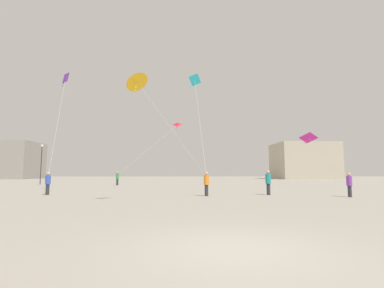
{
  "coord_description": "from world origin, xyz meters",
  "views": [
    {
      "loc": [
        -1.11,
        -5.88,
        1.51
      ],
      "look_at": [
        0.0,
        21.55,
        4.37
      ],
      "focal_mm": 26.65,
      "sensor_mm": 36.0,
      "label": 1
    }
  ],
  "objects_px": {
    "person_in_blue": "(48,182)",
    "kite_crimson_delta": "(176,126)",
    "lamppost_east": "(41,158)",
    "building_centre_hall": "(304,161)",
    "person_in_purple": "(349,184)",
    "kite_cyan_delta": "(195,81)",
    "kite_amber_diamond": "(137,82)",
    "person_in_green": "(117,178)",
    "kite_violet_delta": "(65,79)",
    "kite_magenta_delta": "(309,138)",
    "person_in_teal": "(268,181)",
    "person_in_orange": "(206,183)"
  },
  "relations": [
    {
      "from": "kite_cyan_delta",
      "to": "lamppost_east",
      "type": "distance_m",
      "value": 27.56
    },
    {
      "from": "person_in_green",
      "to": "kite_crimson_delta",
      "type": "xyz_separation_m",
      "value": [
        7.48,
        3.86,
        7.49
      ]
    },
    {
      "from": "person_in_green",
      "to": "person_in_teal",
      "type": "bearing_deg",
      "value": 117.78
    },
    {
      "from": "person_in_blue",
      "to": "lamppost_east",
      "type": "bearing_deg",
      "value": -85.9
    },
    {
      "from": "person_in_blue",
      "to": "kite_amber_diamond",
      "type": "relative_size",
      "value": 0.28
    },
    {
      "from": "kite_magenta_delta",
      "to": "kite_crimson_delta",
      "type": "xyz_separation_m",
      "value": [
        -16.3,
        7.79,
        2.67
      ]
    },
    {
      "from": "kite_violet_delta",
      "to": "person_in_purple",
      "type": "bearing_deg",
      "value": -17.82
    },
    {
      "from": "person_in_blue",
      "to": "kite_crimson_delta",
      "type": "xyz_separation_m",
      "value": [
        8.79,
        20.54,
        7.59
      ]
    },
    {
      "from": "kite_amber_diamond",
      "to": "lamppost_east",
      "type": "distance_m",
      "value": 32.32
    },
    {
      "from": "kite_cyan_delta",
      "to": "building_centre_hall",
      "type": "bearing_deg",
      "value": 58.6
    },
    {
      "from": "person_in_purple",
      "to": "lamppost_east",
      "type": "distance_m",
      "value": 38.77
    },
    {
      "from": "person_in_teal",
      "to": "person_in_purple",
      "type": "distance_m",
      "value": 5.14
    },
    {
      "from": "person_in_orange",
      "to": "kite_amber_diamond",
      "type": "xyz_separation_m",
      "value": [
        -4.06,
        -4.97,
        5.37
      ]
    },
    {
      "from": "person_in_green",
      "to": "kite_cyan_delta",
      "type": "xyz_separation_m",
      "value": [
        9.44,
        -12.81,
        8.79
      ]
    },
    {
      "from": "person_in_green",
      "to": "person_in_teal",
      "type": "distance_m",
      "value": 22.6
    },
    {
      "from": "person_in_purple",
      "to": "kite_cyan_delta",
      "type": "relative_size",
      "value": 0.17
    },
    {
      "from": "person_in_green",
      "to": "kite_crimson_delta",
      "type": "height_order",
      "value": "kite_crimson_delta"
    },
    {
      "from": "lamppost_east",
      "to": "person_in_green",
      "type": "bearing_deg",
      "value": -18.16
    },
    {
      "from": "kite_violet_delta",
      "to": "lamppost_east",
      "type": "xyz_separation_m",
      "value": [
        -9.54,
        16.4,
        -6.15
      ]
    },
    {
      "from": "person_in_orange",
      "to": "building_centre_hall",
      "type": "distance_m",
      "value": 71.45
    },
    {
      "from": "person_in_green",
      "to": "kite_magenta_delta",
      "type": "xyz_separation_m",
      "value": [
        23.79,
        -3.93,
        4.82
      ]
    },
    {
      "from": "person_in_purple",
      "to": "building_centre_hall",
      "type": "distance_m",
      "value": 68.65
    },
    {
      "from": "person_in_green",
      "to": "person_in_orange",
      "type": "distance_m",
      "value": 20.75
    },
    {
      "from": "lamppost_east",
      "to": "building_centre_hall",
      "type": "bearing_deg",
      "value": 35.87
    },
    {
      "from": "building_centre_hall",
      "to": "person_in_blue",
      "type": "bearing_deg",
      "value": -126.8
    },
    {
      "from": "person_in_blue",
      "to": "kite_cyan_delta",
      "type": "xyz_separation_m",
      "value": [
        10.75,
        3.87,
        8.89
      ]
    },
    {
      "from": "kite_magenta_delta",
      "to": "building_centre_hall",
      "type": "bearing_deg",
      "value": 66.95
    },
    {
      "from": "kite_cyan_delta",
      "to": "kite_magenta_delta",
      "type": "bearing_deg",
      "value": 31.74
    },
    {
      "from": "person_in_orange",
      "to": "person_in_green",
      "type": "bearing_deg",
      "value": -81.19
    },
    {
      "from": "kite_amber_diamond",
      "to": "kite_cyan_delta",
      "type": "bearing_deg",
      "value": 71.21
    },
    {
      "from": "person_in_green",
      "to": "kite_magenta_delta",
      "type": "relative_size",
      "value": 0.11
    },
    {
      "from": "person_in_teal",
      "to": "person_in_green",
      "type": "bearing_deg",
      "value": -118.71
    },
    {
      "from": "kite_violet_delta",
      "to": "kite_crimson_delta",
      "type": "bearing_deg",
      "value": 59.64
    },
    {
      "from": "kite_cyan_delta",
      "to": "person_in_purple",
      "type": "bearing_deg",
      "value": -34.19
    },
    {
      "from": "person_in_purple",
      "to": "kite_crimson_delta",
      "type": "bearing_deg",
      "value": -15.52
    },
    {
      "from": "kite_magenta_delta",
      "to": "person_in_orange",
      "type": "bearing_deg",
      "value": -134.07
    },
    {
      "from": "kite_amber_diamond",
      "to": "building_centre_hall",
      "type": "relative_size",
      "value": 0.35
    },
    {
      "from": "kite_magenta_delta",
      "to": "building_centre_hall",
      "type": "height_order",
      "value": "building_centre_hall"
    },
    {
      "from": "person_in_blue",
      "to": "kite_violet_delta",
      "type": "height_order",
      "value": "kite_violet_delta"
    },
    {
      "from": "kite_magenta_delta",
      "to": "kite_violet_delta",
      "type": "distance_m",
      "value": 27.63
    },
    {
      "from": "kite_violet_delta",
      "to": "kite_amber_diamond",
      "type": "relative_size",
      "value": 1.58
    },
    {
      "from": "kite_magenta_delta",
      "to": "kite_amber_diamond",
      "type": "relative_size",
      "value": 2.79
    },
    {
      "from": "person_in_blue",
      "to": "person_in_green",
      "type": "height_order",
      "value": "person_in_green"
    },
    {
      "from": "person_in_teal",
      "to": "kite_violet_delta",
      "type": "bearing_deg",
      "value": -84.59
    },
    {
      "from": "kite_cyan_delta",
      "to": "kite_amber_diamond",
      "type": "xyz_separation_m",
      "value": [
        -3.52,
        -10.36,
        -3.51
      ]
    },
    {
      "from": "person_in_green",
      "to": "kite_violet_delta",
      "type": "xyz_separation_m",
      "value": [
        -2.14,
        -12.57,
        8.9
      ]
    },
    {
      "from": "person_in_blue",
      "to": "person_in_green",
      "type": "xyz_separation_m",
      "value": [
        1.31,
        16.68,
        0.09
      ]
    },
    {
      "from": "kite_magenta_delta",
      "to": "building_centre_hall",
      "type": "distance_m",
      "value": 52.44
    },
    {
      "from": "building_centre_hall",
      "to": "kite_crimson_delta",
      "type": "bearing_deg",
      "value": -132.31
    },
    {
      "from": "person_in_green",
      "to": "building_centre_hall",
      "type": "relative_size",
      "value": 0.11
    }
  ]
}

